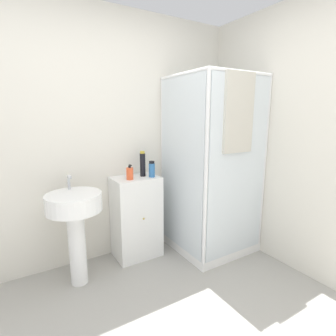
{
  "coord_description": "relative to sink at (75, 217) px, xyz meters",
  "views": [
    {
      "loc": [
        -0.59,
        -0.89,
        1.49
      ],
      "look_at": [
        0.66,
        1.18,
        0.99
      ],
      "focal_mm": 28.0,
      "sensor_mm": 36.0,
      "label": 1
    }
  ],
  "objects": [
    {
      "name": "soap_dispenser",
      "position": [
        0.56,
        0.11,
        0.29
      ],
      "size": [
        0.07,
        0.07,
        0.15
      ],
      "color": "#E5562D",
      "rests_on": "vanity_cabinet"
    },
    {
      "name": "wall_back",
      "position": [
        0.18,
        0.37,
        0.62
      ],
      "size": [
        6.4,
        0.06,
        2.5
      ],
      "primitive_type": "cube",
      "color": "silver",
      "rests_on": "ground_plane"
    },
    {
      "name": "shampoo_bottle_tall_black",
      "position": [
        0.73,
        0.17,
        0.36
      ],
      "size": [
        0.06,
        0.06,
        0.26
      ],
      "color": "black",
      "rests_on": "vanity_cabinet"
    },
    {
      "name": "shampoo_bottle_blue",
      "position": [
        0.8,
        0.09,
        0.31
      ],
      "size": [
        0.06,
        0.06,
        0.16
      ],
      "color": "#2D66A3",
      "rests_on": "vanity_cabinet"
    },
    {
      "name": "sink",
      "position": [
        0.0,
        0.0,
        0.0
      ],
      "size": [
        0.47,
        0.47,
        0.96
      ],
      "color": "white",
      "rests_on": "ground_plane"
    },
    {
      "name": "vanity_cabinet",
      "position": [
        0.64,
        0.17,
        -0.2
      ],
      "size": [
        0.47,
        0.36,
        0.86
      ],
      "color": "white",
      "rests_on": "ground_plane"
    },
    {
      "name": "shower_enclosure",
      "position": [
        1.39,
        -0.14,
        -0.08
      ],
      "size": [
        0.81,
        0.84,
        1.88
      ],
      "color": "white",
      "rests_on": "ground_plane"
    }
  ]
}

